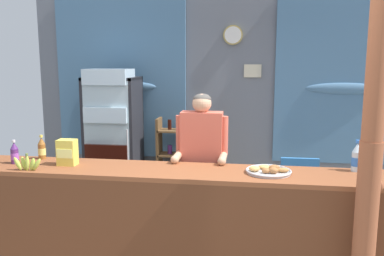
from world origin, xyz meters
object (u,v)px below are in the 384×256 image
(drink_fridge, at_px, (113,130))
(banana_bunch, at_px, (27,164))
(plastic_lawn_chair, at_px, (297,186))
(snack_box_instant_noodle, at_px, (67,152))
(pastry_tray, at_px, (268,171))
(timber_post, at_px, (371,149))
(bottle_shelf_rack, at_px, (175,157))
(shopkeeper, at_px, (202,152))
(stall_counter, at_px, (194,214))
(soda_bottle_iced_tea, at_px, (42,149))
(soda_bottle_water, at_px, (357,158))
(soda_bottle_grape_soda, at_px, (15,153))

(drink_fridge, bearing_deg, banana_bunch, -92.91)
(plastic_lawn_chair, distance_m, snack_box_instant_noodle, 2.59)
(pastry_tray, bearing_deg, timber_post, -33.65)
(snack_box_instant_noodle, distance_m, banana_bunch, 0.36)
(bottle_shelf_rack, distance_m, shopkeeper, 1.65)
(timber_post, relative_size, pastry_tray, 6.85)
(stall_counter, relative_size, snack_box_instant_noodle, 18.43)
(stall_counter, distance_m, soda_bottle_iced_tea, 1.68)
(soda_bottle_iced_tea, bearing_deg, bottle_shelf_rack, 60.49)
(banana_bunch, bearing_deg, timber_post, -4.81)
(timber_post, bearing_deg, soda_bottle_water, 83.76)
(plastic_lawn_chair, height_order, shopkeeper, shopkeeper)
(soda_bottle_iced_tea, bearing_deg, banana_bunch, -78.10)
(soda_bottle_grape_soda, relative_size, snack_box_instant_noodle, 0.94)
(bottle_shelf_rack, height_order, shopkeeper, shopkeeper)
(banana_bunch, bearing_deg, soda_bottle_water, 7.97)
(soda_bottle_grape_soda, bearing_deg, drink_fridge, 78.70)
(soda_bottle_iced_tea, distance_m, pastry_tray, 2.22)
(shopkeeper, distance_m, banana_bunch, 1.63)
(soda_bottle_grape_soda, distance_m, banana_bunch, 0.33)
(shopkeeper, height_order, soda_bottle_water, shopkeeper)
(soda_bottle_iced_tea, xyz_separation_m, snack_box_instant_noodle, (0.36, -0.19, 0.02))
(timber_post, relative_size, snack_box_instant_noodle, 11.21)
(bottle_shelf_rack, relative_size, pastry_tray, 2.88)
(stall_counter, relative_size, banana_bunch, 16.04)
(soda_bottle_iced_tea, relative_size, snack_box_instant_noodle, 0.99)
(plastic_lawn_chair, relative_size, snack_box_instant_noodle, 3.55)
(pastry_tray, bearing_deg, soda_bottle_water, 12.96)
(drink_fridge, relative_size, banana_bunch, 6.55)
(stall_counter, bearing_deg, pastry_tray, 12.45)
(pastry_tray, bearing_deg, shopkeeper, 144.10)
(drink_fridge, height_order, shopkeeper, drink_fridge)
(bottle_shelf_rack, distance_m, pastry_tray, 2.33)
(stall_counter, height_order, soda_bottle_water, soda_bottle_water)
(timber_post, distance_m, shopkeeper, 1.66)
(bottle_shelf_rack, bearing_deg, snack_box_instant_noodle, -108.04)
(snack_box_instant_noodle, relative_size, pastry_tray, 0.61)
(drink_fridge, height_order, pastry_tray, drink_fridge)
(bottle_shelf_rack, bearing_deg, drink_fridge, -164.57)
(shopkeeper, relative_size, soda_bottle_grape_soda, 7.06)
(soda_bottle_iced_tea, distance_m, snack_box_instant_noodle, 0.41)
(drink_fridge, relative_size, plastic_lawn_chair, 2.12)
(soda_bottle_water, relative_size, soda_bottle_grape_soda, 1.23)
(snack_box_instant_noodle, bearing_deg, bottle_shelf_rack, 71.96)
(plastic_lawn_chair, bearing_deg, bottle_shelf_rack, 153.42)
(stall_counter, bearing_deg, banana_bunch, -176.64)
(plastic_lawn_chair, distance_m, pastry_tray, 1.31)
(soda_bottle_water, bearing_deg, stall_counter, -167.27)
(timber_post, xyz_separation_m, soda_bottle_iced_tea, (-2.91, 0.66, -0.24))
(plastic_lawn_chair, relative_size, shopkeeper, 0.53)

